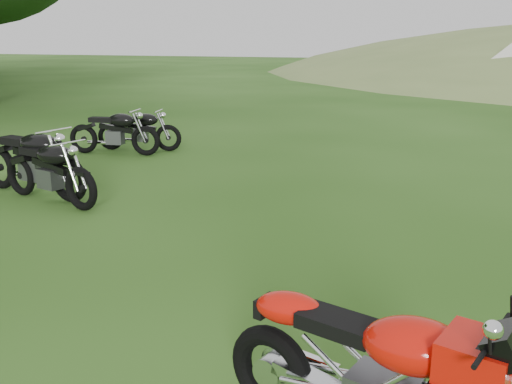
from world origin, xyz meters
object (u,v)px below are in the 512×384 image
(sport_motorcycle, at_px, (381,368))
(vintage_moto_a, at_px, (48,169))
(vintage_moto_b, at_px, (31,159))
(vintage_moto_d, at_px, (139,129))
(vintage_moto_c, at_px, (114,131))

(sport_motorcycle, relative_size, vintage_moto_a, 1.01)
(vintage_moto_b, xyz_separation_m, vintage_moto_d, (-0.30, 3.55, -0.10))
(vintage_moto_a, height_order, vintage_moto_d, vintage_moto_a)
(vintage_moto_b, xyz_separation_m, vintage_moto_c, (-0.56, 3.03, -0.07))
(sport_motorcycle, bearing_deg, vintage_moto_c, 148.88)
(sport_motorcycle, relative_size, vintage_moto_b, 0.91)
(vintage_moto_a, relative_size, vintage_moto_c, 1.03)
(sport_motorcycle, height_order, vintage_moto_a, sport_motorcycle)
(sport_motorcycle, bearing_deg, vintage_moto_b, 162.46)
(sport_motorcycle, xyz_separation_m, vintage_moto_a, (-5.06, 3.62, -0.08))
(vintage_moto_c, bearing_deg, vintage_moto_a, -80.90)
(sport_motorcycle, bearing_deg, vintage_moto_a, 161.73)
(vintage_moto_d, bearing_deg, vintage_moto_b, -97.17)
(vintage_moto_a, bearing_deg, vintage_moto_b, 168.63)
(vintage_moto_b, distance_m, vintage_moto_c, 3.08)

